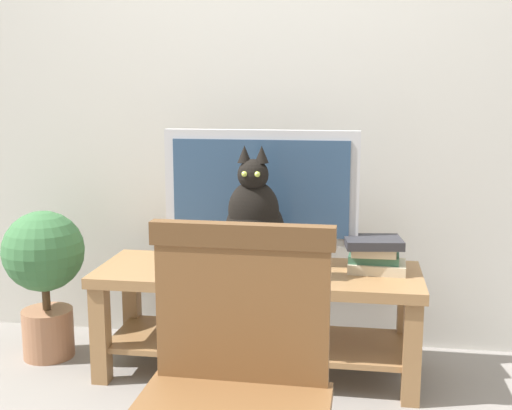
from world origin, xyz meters
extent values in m
cube|color=beige|center=(0.00, 0.91, 1.40)|extent=(7.00, 0.12, 2.80)
cube|color=olive|center=(-0.03, 0.45, 0.44)|extent=(1.36, 0.49, 0.04)
cube|color=olive|center=(-0.66, 0.26, 0.21)|extent=(0.07, 0.07, 0.42)
cube|color=olive|center=(0.60, 0.26, 0.21)|extent=(0.07, 0.07, 0.42)
cube|color=olive|center=(-0.66, 0.65, 0.21)|extent=(0.07, 0.07, 0.42)
cube|color=olive|center=(0.60, 0.65, 0.21)|extent=(0.07, 0.07, 0.42)
cube|color=olive|center=(-0.03, 0.45, 0.14)|extent=(1.26, 0.41, 0.02)
cube|color=#B7B7BC|center=(-0.03, 0.54, 0.48)|extent=(0.34, 0.20, 0.03)
cube|color=#B7B7BC|center=(-0.03, 0.54, 0.52)|extent=(0.06, 0.04, 0.06)
cube|color=#B7B7BC|center=(-0.03, 0.54, 0.80)|extent=(0.83, 0.05, 0.49)
cube|color=navy|center=(-0.03, 0.51, 0.80)|extent=(0.75, 0.01, 0.41)
sphere|color=#2672F2|center=(0.37, 0.51, 0.57)|extent=(0.01, 0.01, 0.01)
cube|color=#2D2D30|center=(-0.03, 0.34, 0.49)|extent=(0.37, 0.25, 0.06)
cube|color=black|center=(-0.03, 0.22, 0.49)|extent=(0.22, 0.01, 0.03)
ellipsoid|color=black|center=(-0.03, 0.34, 0.66)|extent=(0.24, 0.23, 0.26)
ellipsoid|color=black|center=(-0.03, 0.32, 0.74)|extent=(0.20, 0.15, 0.24)
sphere|color=black|center=(-0.03, 0.30, 0.89)|extent=(0.12, 0.12, 0.12)
cone|color=black|center=(-0.06, 0.30, 0.96)|extent=(0.06, 0.06, 0.07)
cone|color=black|center=(0.01, 0.30, 0.96)|extent=(0.06, 0.06, 0.07)
sphere|color=#B2C64C|center=(-0.05, 0.25, 0.89)|extent=(0.02, 0.02, 0.02)
sphere|color=#B2C64C|center=(0.00, 0.25, 0.89)|extent=(0.02, 0.02, 0.02)
cylinder|color=black|center=(0.05, 0.26, 0.55)|extent=(0.09, 0.19, 0.04)
cube|color=brown|center=(0.09, -0.62, 0.68)|extent=(0.45, 0.04, 0.41)
cube|color=brown|center=(0.09, -0.62, 0.86)|extent=(0.47, 0.05, 0.06)
cube|color=beige|center=(0.47, 0.50, 0.48)|extent=(0.24, 0.18, 0.04)
cube|color=#38664C|center=(0.45, 0.51, 0.52)|extent=(0.21, 0.15, 0.03)
cube|color=beige|center=(0.45, 0.49, 0.55)|extent=(0.18, 0.14, 0.04)
cube|color=#2D2D33|center=(0.45, 0.49, 0.59)|extent=(0.25, 0.21, 0.04)
cylinder|color=#9E6B4C|center=(-1.00, 0.48, 0.11)|extent=(0.23, 0.23, 0.22)
cylinder|color=#332319|center=(-1.00, 0.48, 0.21)|extent=(0.21, 0.21, 0.02)
cylinder|color=#4C3823|center=(-1.00, 0.48, 0.29)|extent=(0.04, 0.04, 0.13)
sphere|color=#386B3D|center=(-1.00, 0.48, 0.50)|extent=(0.36, 0.36, 0.36)
camera|label=1|loc=(0.38, -2.20, 1.23)|focal=46.23mm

